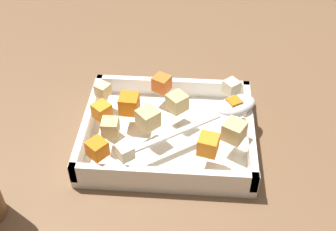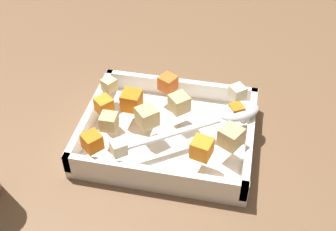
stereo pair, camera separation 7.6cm
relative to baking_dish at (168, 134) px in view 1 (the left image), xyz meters
The scene contains 16 objects.
ground_plane 0.02m from the baking_dish, 96.80° to the right, with size 4.00×4.00×0.00m, color brown.
baking_dish is the anchor object (origin of this frame).
carrot_chunk_back_center 0.11m from the baking_dish, 134.38° to the left, with size 0.03×0.03×0.03m, color orange.
carrot_chunk_mid_left 0.13m from the baking_dish, ahead, with size 0.03×0.03×0.03m, color orange.
carrot_chunk_corner_sw 0.10m from the baking_dish, 78.07° to the right, with size 0.03×0.03×0.03m, color orange.
carrot_chunk_under_handle 0.09m from the baking_dish, 14.94° to the right, with size 0.03×0.03×0.03m, color orange.
carrot_chunk_far_left 0.15m from the baking_dish, 40.63° to the left, with size 0.03×0.03×0.03m, color orange.
carrot_chunk_corner_se 0.13m from the baking_dish, 162.88° to the right, with size 0.02×0.02×0.02m, color orange.
potato_chunk_far_right 0.12m from the baking_dish, 56.69° to the left, with size 0.02×0.02×0.02m, color beige.
potato_chunk_mid_right 0.11m from the baking_dish, 23.12° to the left, with size 0.03×0.03×0.03m, color tan.
potato_chunk_center 0.13m from the baking_dish, 161.50° to the left, with size 0.03×0.03×0.03m, color tan.
potato_chunk_near_spoon 0.06m from the baking_dish, 26.63° to the left, with size 0.03×0.03×0.03m, color tan.
potato_chunk_heap_top 0.06m from the baking_dish, 114.83° to the right, with size 0.03×0.03×0.03m, color tan.
potato_chunk_near_left 0.15m from the baking_dish, 25.81° to the right, with size 0.02×0.02×0.02m, color #E0CC89.
potato_chunk_front_center 0.15m from the baking_dish, 142.82° to the right, with size 0.03×0.03×0.03m, color beige.
serving_spoon 0.12m from the baking_dish, 165.07° to the right, with size 0.23×0.17×0.02m.
Camera 1 is at (-0.04, 0.58, 0.57)m, focal length 47.12 mm.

